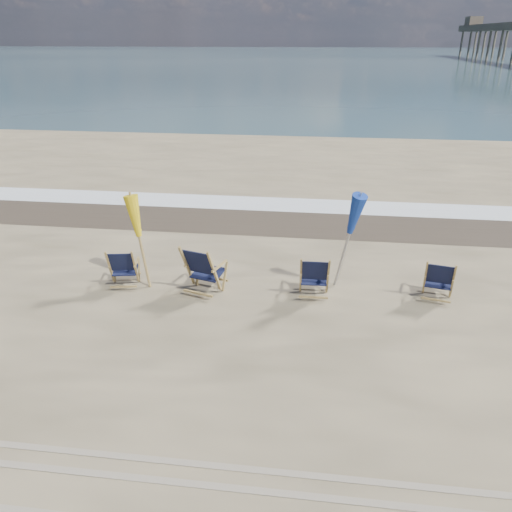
# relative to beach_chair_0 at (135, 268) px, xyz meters

# --- Properties ---
(ocean) EXTENTS (400.00, 400.00, 0.00)m
(ocean) POSITION_rel_beach_chair_0_xyz_m (2.52, 125.75, -0.46)
(ocean) COLOR #38545D
(ocean) RESTS_ON ground
(surf_foam) EXTENTS (200.00, 1.40, 0.01)m
(surf_foam) POSITION_rel_beach_chair_0_xyz_m (2.52, 6.05, -0.46)
(surf_foam) COLOR silver
(surf_foam) RESTS_ON ground
(wet_sand_strip) EXTENTS (200.00, 2.60, 0.00)m
(wet_sand_strip) POSITION_rel_beach_chair_0_xyz_m (2.52, 4.55, -0.46)
(wet_sand_strip) COLOR #42362A
(wet_sand_strip) RESTS_ON ground
(tire_tracks) EXTENTS (80.00, 1.30, 0.01)m
(tire_tracks) POSITION_rel_beach_chair_0_xyz_m (2.52, -5.05, -0.46)
(tire_tracks) COLOR gray
(tire_tracks) RESTS_ON ground
(beach_chair_0) EXTENTS (0.70, 0.76, 0.92)m
(beach_chair_0) POSITION_rel_beach_chair_0_xyz_m (0.00, 0.00, 0.00)
(beach_chair_0) COLOR black
(beach_chair_0) RESTS_ON ground
(beach_chair_1) EXTENTS (0.91, 0.97, 1.12)m
(beach_chair_1) POSITION_rel_beach_chair_0_xyz_m (1.71, -0.23, 0.10)
(beach_chair_1) COLOR black
(beach_chair_1) RESTS_ON ground
(beach_chair_2) EXTENTS (0.63, 0.71, 0.96)m
(beach_chair_2) POSITION_rel_beach_chair_0_xyz_m (3.95, 0.00, 0.02)
(beach_chair_2) COLOR black
(beach_chair_2) RESTS_ON ground
(beach_chair_3) EXTENTS (0.72, 0.78, 0.92)m
(beach_chair_3) POSITION_rel_beach_chair_0_xyz_m (6.35, 0.13, 0.00)
(beach_chair_3) COLOR black
(beach_chair_3) RESTS_ON ground
(umbrella_yellow) EXTENTS (0.30, 0.30, 1.94)m
(umbrella_yellow) POSITION_rel_beach_chair_0_xyz_m (0.11, 0.17, 0.97)
(umbrella_yellow) COLOR #9C7E45
(umbrella_yellow) RESTS_ON ground
(umbrella_blue) EXTENTS (0.30, 0.30, 2.22)m
(umbrella_blue) POSITION_rel_beach_chair_0_xyz_m (4.27, 0.43, 1.23)
(umbrella_blue) COLOR #A5A5AD
(umbrella_blue) RESTS_ON ground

